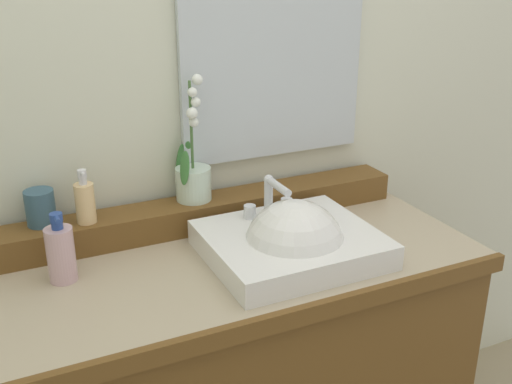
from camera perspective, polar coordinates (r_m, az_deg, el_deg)
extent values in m
cube|color=beige|center=(1.78, -7.35, 12.34)|extent=(2.96, 0.20, 2.63)
cube|color=tan|center=(1.58, -2.01, -6.62)|extent=(1.25, 0.57, 0.04)
cube|color=brown|center=(1.36, 2.85, -11.76)|extent=(1.25, 0.02, 0.04)
cube|color=brown|center=(1.73, -4.84, -1.91)|extent=(1.17, 0.12, 0.08)
cube|color=white|center=(1.56, 3.25, -4.88)|extent=(0.42, 0.37, 0.06)
sphere|color=white|center=(1.55, 3.57, -5.38)|extent=(0.26, 0.26, 0.26)
cylinder|color=silver|center=(1.63, 1.17, -0.48)|extent=(0.02, 0.02, 0.10)
cylinder|color=silver|center=(1.57, 2.07, 0.53)|extent=(0.02, 0.11, 0.02)
sphere|color=silver|center=(1.62, 1.18, 1.16)|extent=(0.03, 0.03, 0.03)
cylinder|color=silver|center=(1.62, -0.58, -1.84)|extent=(0.03, 0.03, 0.04)
cylinder|color=silver|center=(1.67, 2.85, -1.19)|extent=(0.03, 0.03, 0.04)
cylinder|color=silver|center=(1.71, -5.83, 0.77)|extent=(0.10, 0.10, 0.09)
cylinder|color=tan|center=(1.69, -5.88, 2.04)|extent=(0.09, 0.09, 0.01)
cylinder|color=#476B38|center=(1.65, -6.04, 6.17)|extent=(0.01, 0.01, 0.24)
ellipsoid|color=#387033|center=(1.73, -6.39, 3.22)|extent=(0.03, 0.03, 0.10)
ellipsoid|color=#387033|center=(1.65, -6.64, 2.22)|extent=(0.04, 0.04, 0.09)
ellipsoid|color=#387033|center=(1.72, -7.07, 3.03)|extent=(0.04, 0.04, 0.10)
sphere|color=white|center=(1.64, -5.81, 6.46)|extent=(0.03, 0.03, 0.03)
sphere|color=white|center=(1.62, -5.96, 7.28)|extent=(0.03, 0.03, 0.03)
sphere|color=white|center=(1.63, -5.62, 8.33)|extent=(0.03, 0.03, 0.03)
sphere|color=white|center=(1.62, -5.94, 9.21)|extent=(0.03, 0.03, 0.03)
sphere|color=white|center=(1.64, -5.62, 10.34)|extent=(0.03, 0.03, 0.03)
cylinder|color=#E4BF85|center=(1.61, -15.58, -1.02)|extent=(0.05, 0.05, 0.10)
cylinder|color=silver|center=(1.59, -15.80, 1.01)|extent=(0.02, 0.02, 0.02)
cylinder|color=silver|center=(1.58, -15.87, 1.65)|extent=(0.02, 0.02, 0.02)
cylinder|color=silver|center=(1.57, -15.79, 1.63)|extent=(0.01, 0.03, 0.01)
cylinder|color=#335466|center=(1.64, -19.40, -1.38)|extent=(0.07, 0.07, 0.09)
cylinder|color=#C7A1A8|center=(1.51, -17.67, -5.57)|extent=(0.07, 0.07, 0.13)
cylinder|color=navy|center=(1.47, -18.00, -2.94)|extent=(0.03, 0.03, 0.02)
cylinder|color=navy|center=(1.47, -18.08, -2.27)|extent=(0.03, 0.03, 0.02)
cylinder|color=navy|center=(1.45, -18.00, -2.39)|extent=(0.01, 0.04, 0.01)
cube|color=silver|center=(1.77, 1.69, 13.11)|extent=(0.56, 0.02, 0.62)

